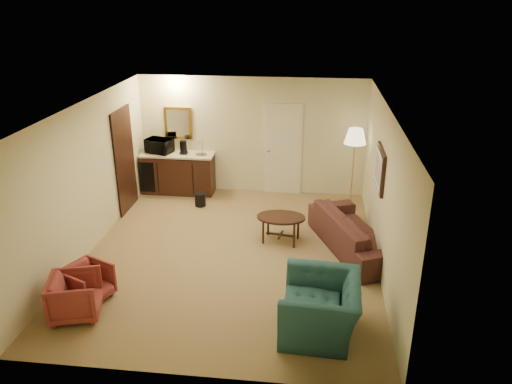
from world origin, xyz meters
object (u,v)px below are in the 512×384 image
sofa (356,227)px  rose_chair_near (75,294)px  teal_armchair (321,299)px  floor_lamp (353,168)px  microwave (159,144)px  wetbar_cabinet (178,173)px  coffee_maker (183,148)px  coffee_table (281,229)px  waste_bin (200,199)px  rose_chair_far (87,281)px

sofa → rose_chair_near: bearing=98.7°
sofa → teal_armchair: 2.47m
floor_lamp → microwave: 4.28m
wetbar_cabinet → coffee_maker: (0.15, -0.00, 0.61)m
coffee_table → microwave: (-2.88, 2.17, 0.86)m
rose_chair_near → floor_lamp: (4.10, 4.40, 0.51)m
rose_chair_near → waste_bin: 4.10m
sofa → microwave: (-4.21, 2.32, 0.67)m
coffee_table → waste_bin: (-1.82, 1.42, -0.11)m
coffee_table → microwave: microwave is taller
teal_armchair → rose_chair_far: teal_armchair is taller
rose_chair_near → teal_armchair: bearing=-104.7°
wetbar_cabinet → teal_armchair: (3.18, -4.68, 0.05)m
rose_chair_far → microwave: bearing=26.4°
coffee_table → sofa: bearing=-6.3°
teal_armchair → coffee_table: (-0.70, 2.53, -0.26)m
sofa → teal_armchair: (-0.62, -2.39, 0.07)m
coffee_table → coffee_maker: (-2.32, 2.14, 0.81)m
coffee_maker → floor_lamp: bearing=-3.4°
rose_chair_far → microwave: (-0.16, 4.35, 0.81)m
rose_chair_far → floor_lamp: size_ratio=0.36×
rose_chair_far → waste_bin: bearing=10.2°
sofa → teal_armchair: bearing=143.1°
wetbar_cabinet → waste_bin: (0.65, -0.72, -0.32)m
rose_chair_far → teal_armchair: bearing=-71.7°
rose_chair_far → coffee_maker: bearing=19.0°
teal_armchair → floor_lamp: 4.42m
rose_chair_near → coffee_table: 3.75m
rose_chair_near → rose_chair_far: 0.40m
sofa → rose_chair_far: 4.53m
sofa → waste_bin: size_ratio=7.87×
teal_armchair → rose_chair_far: (-3.43, 0.36, -0.21)m
rose_chair_far → coffee_table: rose_chair_far is taller
floor_lamp → waste_bin: size_ratio=5.89×
teal_armchair → floor_lamp: (0.67, 4.36, 0.34)m
coffee_table → coffee_maker: coffee_maker is taller
sofa → rose_chair_near: sofa is taller
sofa → rose_chair_far: sofa is taller
microwave → teal_armchair: bearing=-35.6°
coffee_maker → waste_bin: bearing=-53.6°
floor_lamp → coffee_maker: 3.72m
wetbar_cabinet → microwave: size_ratio=2.88×
teal_armchair → rose_chair_near: (-3.43, -0.04, -0.17)m
microwave → waste_bin: bearing=-18.2°
sofa → microwave: size_ratio=3.99×
wetbar_cabinet → sofa: 4.44m
sofa → rose_chair_far: size_ratio=3.69×
sofa → waste_bin: 3.53m
waste_bin → coffee_maker: coffee_maker is taller
coffee_maker → coffee_table: bearing=-41.1°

